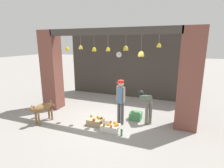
{
  "coord_description": "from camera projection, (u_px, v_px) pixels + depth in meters",
  "views": [
    {
      "loc": [
        2.33,
        -5.65,
        2.81
      ],
      "look_at": [
        0.0,
        0.45,
        1.25
      ],
      "focal_mm": 28.0,
      "sensor_mm": 36.0,
      "label": 1
    }
  ],
  "objects": [
    {
      "name": "ground_plane",
      "position": [
        108.0,
        119.0,
        6.6
      ],
      "size": [
        60.0,
        60.0,
        0.0
      ],
      "primitive_type": "plane",
      "color": "gray"
    },
    {
      "name": "shop_back_wall",
      "position": [
        130.0,
        66.0,
        8.99
      ],
      "size": [
        6.69,
        0.12,
        3.3
      ],
      "primitive_type": "cube",
      "color": "#38332D",
      "rests_on": "ground_plane"
    },
    {
      "name": "shop_pillar_left",
      "position": [
        52.0,
        70.0,
        7.42
      ],
      "size": [
        0.7,
        0.6,
        3.3
      ],
      "primitive_type": "cube",
      "color": "brown",
      "rests_on": "ground_plane"
    },
    {
      "name": "shop_pillar_right",
      "position": [
        189.0,
        80.0,
        5.55
      ],
      "size": [
        0.7,
        0.6,
        3.3
      ],
      "primitive_type": "cube",
      "color": "brown",
      "rests_on": "ground_plane"
    },
    {
      "name": "storefront_awning",
      "position": [
        109.0,
        33.0,
        5.98
      ],
      "size": [
        4.79,
        0.25,
        0.97
      ],
      "color": "#3D3833"
    },
    {
      "name": "dog",
      "position": [
        42.0,
        108.0,
        6.2
      ],
      "size": [
        0.43,
        1.02,
        0.76
      ],
      "rotation": [
        0.0,
        0.0,
        -1.79
      ],
      "color": "brown",
      "rests_on": "ground_plane"
    },
    {
      "name": "shopkeeper",
      "position": [
        121.0,
        99.0,
        5.98
      ],
      "size": [
        0.33,
        0.28,
        1.58
      ],
      "rotation": [
        0.0,
        0.0,
        2.87
      ],
      "color": "#424247",
      "rests_on": "ground_plane"
    },
    {
      "name": "worker_stooping",
      "position": [
        146.0,
        103.0,
        6.23
      ],
      "size": [
        0.59,
        0.73,
        1.06
      ],
      "rotation": [
        0.0,
        0.0,
        0.63
      ],
      "color": "#6B665B",
      "rests_on": "ground_plane"
    },
    {
      "name": "fruit_crate_oranges",
      "position": [
        111.0,
        127.0,
        5.68
      ],
      "size": [
        0.59,
        0.4,
        0.29
      ],
      "color": "silver",
      "rests_on": "ground_plane"
    },
    {
      "name": "fruit_crate_apples",
      "position": [
        96.0,
        121.0,
        6.12
      ],
      "size": [
        0.53,
        0.41,
        0.3
      ],
      "color": "tan",
      "rests_on": "ground_plane"
    },
    {
      "name": "produce_box_green",
      "position": [
        136.0,
        116.0,
        6.54
      ],
      "size": [
        0.42,
        0.42,
        0.26
      ],
      "primitive_type": "cube",
      "color": "#42844C",
      "rests_on": "ground_plane"
    },
    {
      "name": "water_bottle",
      "position": [
        122.0,
        133.0,
        5.36
      ],
      "size": [
        0.06,
        0.06,
        0.23
      ],
      "color": "#38934C",
      "rests_on": "ground_plane"
    },
    {
      "name": "wall_clock",
      "position": [
        119.0,
        55.0,
        8.99
      ],
      "size": [
        0.3,
        0.03,
        0.3
      ],
      "color": "black"
    }
  ]
}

